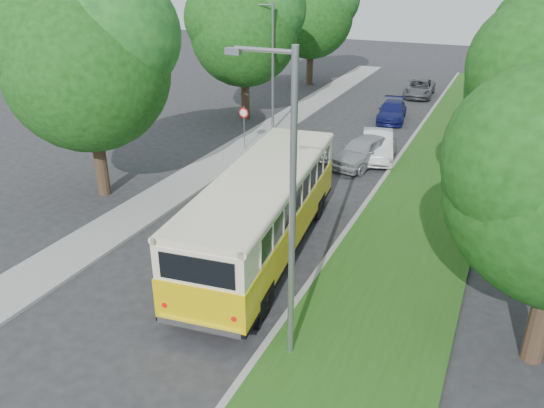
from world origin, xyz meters
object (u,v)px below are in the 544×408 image
at_px(car_silver, 364,151).
at_px(car_grey, 419,88).
at_px(car_white, 377,145).
at_px(lamppost_near, 289,205).
at_px(lamppost_far, 271,64).
at_px(car_blue, 392,111).
at_px(vintage_bus, 263,214).

bearing_deg(car_silver, car_grey, 107.20).
distance_m(car_white, car_grey, 15.57).
relative_size(lamppost_near, car_grey, 1.77).
bearing_deg(car_silver, lamppost_near, -65.48).
bearing_deg(car_white, lamppost_far, 147.98).
height_order(lamppost_near, car_grey, lamppost_near).
bearing_deg(car_silver, car_blue, 110.16).
relative_size(lamppost_far, vintage_bus, 0.70).
bearing_deg(car_blue, vintage_bus, -97.95).
height_order(car_silver, car_white, car_silver).
relative_size(lamppost_far, car_blue, 1.77).
height_order(vintage_bus, car_white, vintage_bus).
relative_size(car_white, car_grey, 0.97).
height_order(lamppost_near, car_blue, lamppost_near).
bearing_deg(car_white, car_grey, 77.37).
relative_size(vintage_bus, car_blue, 2.52).
height_order(car_silver, car_grey, car_silver).
relative_size(lamppost_far, car_white, 1.71).
bearing_deg(lamppost_far, car_silver, -27.02).
bearing_deg(car_white, vintage_bus, -110.36).
bearing_deg(vintage_bus, lamppost_near, -64.54).
bearing_deg(car_silver, vintage_bus, -77.54).
height_order(car_blue, car_grey, car_grey).
relative_size(car_silver, car_grey, 0.98).
xyz_separation_m(vintage_bus, car_white, (1.13, 11.72, -0.86)).
bearing_deg(car_grey, lamppost_far, -119.73).
height_order(vintage_bus, car_blue, vintage_bus).
height_order(lamppost_near, car_white, lamppost_near).
distance_m(lamppost_near, vintage_bus, 6.06).
bearing_deg(car_blue, lamppost_far, -145.55).
bearing_deg(car_grey, vintage_bus, -94.60).
height_order(lamppost_far, car_silver, lamppost_far).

